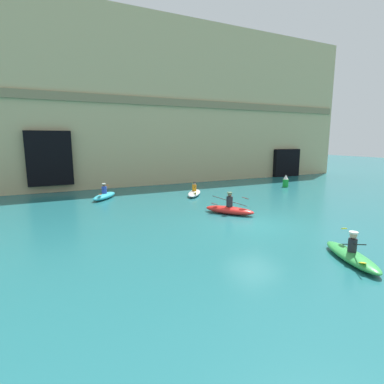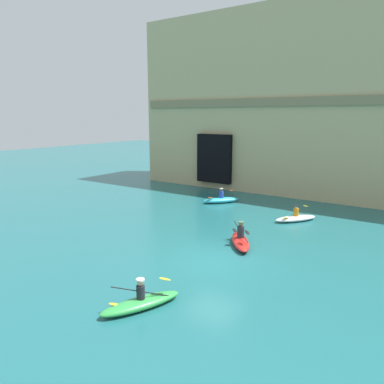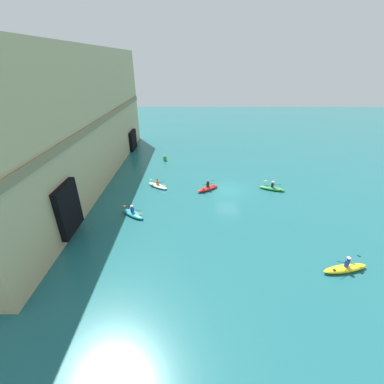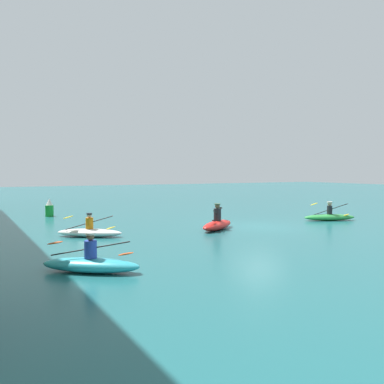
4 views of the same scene
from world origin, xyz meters
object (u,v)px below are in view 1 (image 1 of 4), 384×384
Objects in this scene: kayak_cyan at (104,195)px; kayak_red at (229,209)px; kayak_white at (194,193)px; marker_buoy at (286,181)px; kayak_green at (351,255)px.

kayak_red is (5.56, -7.58, 0.03)m from kayak_cyan.
kayak_white is at bearing -42.61° from kayak_red.
kayak_white is (0.74, 5.93, -0.06)m from kayak_red.
kayak_red is at bearing 74.41° from kayak_cyan.
kayak_cyan is 0.97× the size of kayak_white.
kayak_cyan is at bearing 174.06° from marker_buoy.
marker_buoy is at bearing 125.88° from kayak_white.
kayak_white is at bearing 19.09° from kayak_green.
kayak_red reaches higher than kayak_cyan.
kayak_red reaches higher than kayak_white.
kayak_cyan is 9.40m from kayak_red.
kayak_red is at bearing -148.64° from marker_buoy.
kayak_cyan reaches higher than kayak_white.
kayak_green is at bearing 145.52° from kayak_red.
kayak_white is 0.92× the size of kayak_green.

